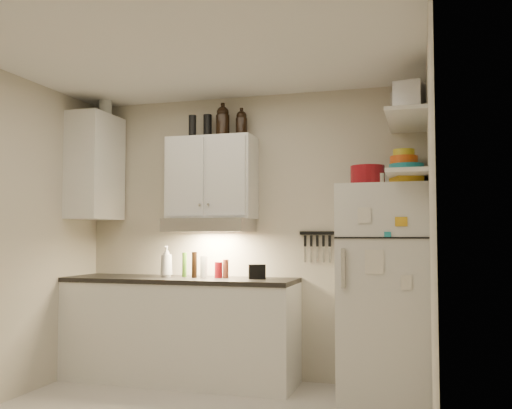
# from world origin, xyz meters

# --- Properties ---
(ceiling) EXTENTS (3.20, 3.00, 0.02)m
(ceiling) POSITION_xyz_m (0.00, 0.00, 2.61)
(ceiling) COLOR white
(ceiling) RESTS_ON ground
(back_wall) EXTENTS (3.20, 0.02, 2.60)m
(back_wall) POSITION_xyz_m (0.00, 1.51, 1.30)
(back_wall) COLOR beige
(back_wall) RESTS_ON ground
(right_wall) EXTENTS (0.02, 3.00, 2.60)m
(right_wall) POSITION_xyz_m (1.61, 0.00, 1.30)
(right_wall) COLOR beige
(right_wall) RESTS_ON ground
(base_cabinet) EXTENTS (2.10, 0.60, 0.88)m
(base_cabinet) POSITION_xyz_m (-0.55, 1.20, 0.44)
(base_cabinet) COLOR white
(base_cabinet) RESTS_ON floor
(countertop) EXTENTS (2.10, 0.62, 0.04)m
(countertop) POSITION_xyz_m (-0.55, 1.20, 0.90)
(countertop) COLOR black
(countertop) RESTS_ON base_cabinet
(upper_cabinet) EXTENTS (0.80, 0.33, 0.75)m
(upper_cabinet) POSITION_xyz_m (-0.30, 1.33, 1.83)
(upper_cabinet) COLOR white
(upper_cabinet) RESTS_ON back_wall
(side_cabinet) EXTENTS (0.33, 0.55, 1.00)m
(side_cabinet) POSITION_xyz_m (-1.44, 1.20, 1.95)
(side_cabinet) COLOR white
(side_cabinet) RESTS_ON left_wall
(range_hood) EXTENTS (0.76, 0.46, 0.12)m
(range_hood) POSITION_xyz_m (-0.30, 1.27, 1.39)
(range_hood) COLOR silver
(range_hood) RESTS_ON back_wall
(fridge) EXTENTS (0.70, 0.68, 1.70)m
(fridge) POSITION_xyz_m (1.25, 1.16, 0.85)
(fridge) COLOR silver
(fridge) RESTS_ON floor
(shelf_hi) EXTENTS (0.30, 0.95, 0.03)m
(shelf_hi) POSITION_xyz_m (1.45, 1.02, 2.20)
(shelf_hi) COLOR white
(shelf_hi) RESTS_ON right_wall
(shelf_lo) EXTENTS (0.30, 0.95, 0.03)m
(shelf_lo) POSITION_xyz_m (1.45, 1.02, 1.76)
(shelf_lo) COLOR white
(shelf_lo) RESTS_ON right_wall
(knife_strip) EXTENTS (0.42, 0.02, 0.03)m
(knife_strip) POSITION_xyz_m (0.70, 1.49, 1.32)
(knife_strip) COLOR black
(knife_strip) RESTS_ON back_wall
(dutch_oven) EXTENTS (0.28, 0.28, 0.16)m
(dutch_oven) POSITION_xyz_m (1.13, 1.10, 1.78)
(dutch_oven) COLOR maroon
(dutch_oven) RESTS_ON fridge
(book_stack) EXTENTS (0.27, 0.30, 0.08)m
(book_stack) POSITION_xyz_m (1.44, 0.96, 1.74)
(book_stack) COLOR gold
(book_stack) RESTS_ON fridge
(spice_jar) EXTENTS (0.06, 0.06, 0.09)m
(spice_jar) POSITION_xyz_m (1.24, 1.04, 1.74)
(spice_jar) COLOR silver
(spice_jar) RESTS_ON fridge
(stock_pot) EXTENTS (0.31, 0.31, 0.20)m
(stock_pot) POSITION_xyz_m (1.44, 1.39, 2.31)
(stock_pot) COLOR silver
(stock_pot) RESTS_ON shelf_hi
(tin_a) EXTENTS (0.25, 0.23, 0.21)m
(tin_a) POSITION_xyz_m (1.44, 0.97, 2.32)
(tin_a) COLOR #AAAAAD
(tin_a) RESTS_ON shelf_hi
(tin_b) EXTENTS (0.23, 0.23, 0.20)m
(tin_b) POSITION_xyz_m (1.47, 0.72, 2.32)
(tin_b) COLOR #AAAAAD
(tin_b) RESTS_ON shelf_hi
(bowl_teal) EXTENTS (0.28, 0.28, 0.11)m
(bowl_teal) POSITION_xyz_m (1.43, 1.31, 1.83)
(bowl_teal) COLOR teal
(bowl_teal) RESTS_ON shelf_lo
(bowl_orange) EXTENTS (0.23, 0.23, 0.07)m
(bowl_orange) POSITION_xyz_m (1.41, 1.32, 1.92)
(bowl_orange) COLOR #F35A16
(bowl_orange) RESTS_ON bowl_teal
(bowl_yellow) EXTENTS (0.18, 0.18, 0.06)m
(bowl_yellow) POSITION_xyz_m (1.41, 1.32, 1.98)
(bowl_yellow) COLOR gold
(bowl_yellow) RESTS_ON bowl_orange
(plates) EXTENTS (0.26, 0.26, 0.05)m
(plates) POSITION_xyz_m (1.44, 1.03, 1.80)
(plates) COLOR teal
(plates) RESTS_ON shelf_lo
(growler_a) EXTENTS (0.15, 0.15, 0.30)m
(growler_a) POSITION_xyz_m (-0.20, 1.35, 2.35)
(growler_a) COLOR black
(growler_a) RESTS_ON upper_cabinet
(growler_b) EXTENTS (0.13, 0.13, 0.25)m
(growler_b) POSITION_xyz_m (-0.04, 1.40, 2.33)
(growler_b) COLOR black
(growler_b) RESTS_ON upper_cabinet
(thermos_a) EXTENTS (0.08, 0.08, 0.23)m
(thermos_a) POSITION_xyz_m (-0.36, 1.38, 2.31)
(thermos_a) COLOR black
(thermos_a) RESTS_ON upper_cabinet
(thermos_b) EXTENTS (0.08, 0.08, 0.20)m
(thermos_b) POSITION_xyz_m (-0.46, 1.26, 2.30)
(thermos_b) COLOR black
(thermos_b) RESTS_ON upper_cabinet
(side_jar) EXTENTS (0.15, 0.15, 0.17)m
(side_jar) POSITION_xyz_m (-1.37, 1.25, 2.54)
(side_jar) COLOR silver
(side_jar) RESTS_ON side_cabinet
(soap_bottle) EXTENTS (0.13, 0.13, 0.32)m
(soap_bottle) POSITION_xyz_m (-0.70, 1.22, 1.08)
(soap_bottle) COLOR white
(soap_bottle) RESTS_ON countertop
(pepper_mill) EXTENTS (0.05, 0.05, 0.16)m
(pepper_mill) POSITION_xyz_m (-0.14, 1.27, 1.00)
(pepper_mill) COLOR brown
(pepper_mill) RESTS_ON countertop
(oil_bottle) EXTENTS (0.05, 0.05, 0.22)m
(oil_bottle) POSITION_xyz_m (-0.54, 1.27, 1.03)
(oil_bottle) COLOR #356218
(oil_bottle) RESTS_ON countertop
(vinegar_bottle) EXTENTS (0.05, 0.05, 0.23)m
(vinegar_bottle) POSITION_xyz_m (-0.42, 1.21, 1.04)
(vinegar_bottle) COLOR black
(vinegar_bottle) RESTS_ON countertop
(clear_bottle) EXTENTS (0.08, 0.08, 0.19)m
(clear_bottle) POSITION_xyz_m (-0.34, 1.24, 1.02)
(clear_bottle) COLOR silver
(clear_bottle) RESTS_ON countertop
(red_jar) EXTENTS (0.09, 0.09, 0.14)m
(red_jar) POSITION_xyz_m (-0.20, 1.25, 0.99)
(red_jar) COLOR maroon
(red_jar) RESTS_ON countertop
(caddy) EXTENTS (0.17, 0.15, 0.13)m
(caddy) POSITION_xyz_m (0.16, 1.25, 0.98)
(caddy) COLOR black
(caddy) RESTS_ON countertop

